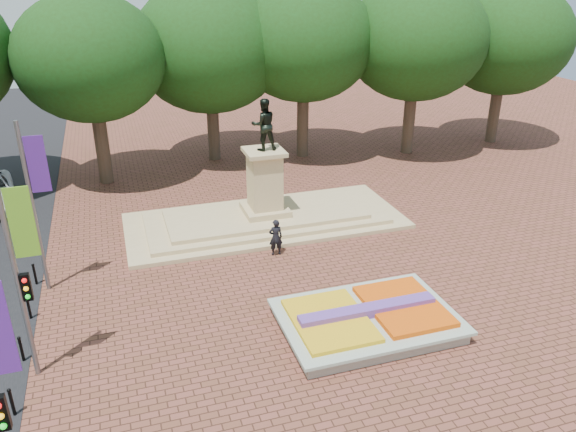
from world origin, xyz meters
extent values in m
plane|color=brown|center=(0.00, 0.00, 0.00)|extent=(90.00, 90.00, 0.00)
cube|color=gray|center=(1.00, -2.00, 0.23)|extent=(6.00, 4.00, 0.45)
cube|color=#B7C3B1|center=(1.00, -2.00, 0.50)|extent=(6.30, 4.30, 0.12)
cube|color=#F65F0D|center=(2.45, -2.00, 0.63)|extent=(2.60, 3.40, 0.22)
cube|color=gold|center=(-0.45, -2.00, 0.62)|extent=(2.60, 3.40, 0.18)
cube|color=#533592|center=(1.00, -2.00, 0.72)|extent=(5.20, 0.55, 0.38)
cube|color=tan|center=(0.00, 8.00, 0.10)|extent=(14.00, 6.00, 0.20)
cube|color=tan|center=(0.00, 8.00, 0.30)|extent=(12.00, 5.00, 0.20)
cube|color=tan|center=(0.00, 8.00, 0.50)|extent=(10.00, 4.00, 0.20)
cube|color=tan|center=(0.00, 8.00, 0.75)|extent=(2.20, 2.20, 0.30)
cube|color=tan|center=(0.00, 8.00, 2.30)|extent=(1.50, 1.50, 2.80)
cube|color=tan|center=(0.00, 8.00, 3.80)|extent=(1.90, 1.90, 0.20)
imported|color=black|center=(0.00, 8.00, 5.15)|extent=(1.22, 0.95, 2.50)
cylinder|color=#3A281F|center=(-8.00, 18.00, 2.00)|extent=(0.80, 0.80, 4.00)
ellipsoid|color=#17340E|center=(-8.00, 18.00, 6.69)|extent=(8.80, 8.80, 7.48)
cylinder|color=#3A281F|center=(-1.00, 18.00, 2.00)|extent=(0.80, 0.80, 4.00)
ellipsoid|color=#17340E|center=(-1.00, 18.00, 6.69)|extent=(8.80, 8.80, 7.48)
cylinder|color=#3A281F|center=(6.00, 18.00, 2.00)|extent=(0.80, 0.80, 4.00)
ellipsoid|color=#17340E|center=(6.00, 18.00, 6.69)|extent=(8.80, 8.80, 7.48)
cylinder|color=#3A281F|center=(13.00, 18.00, 2.00)|extent=(0.80, 0.80, 4.00)
ellipsoid|color=#17340E|center=(13.00, 18.00, 6.69)|extent=(8.80, 8.80, 7.48)
cylinder|color=#3A281F|center=(20.00, 18.00, 2.00)|extent=(0.80, 0.80, 4.00)
ellipsoid|color=#17340E|center=(20.00, 18.00, 6.69)|extent=(8.80, 8.80, 7.48)
cylinder|color=slate|center=(-10.20, -1.00, 3.50)|extent=(0.16, 0.16, 7.00)
cube|color=#6BAD22|center=(-9.75, -1.00, 5.30)|extent=(0.70, 0.04, 2.20)
cylinder|color=slate|center=(-10.20, 4.50, 3.50)|extent=(0.16, 0.16, 7.00)
cube|color=#522189|center=(-9.75, 4.50, 5.30)|extent=(0.70, 0.04, 2.20)
cube|color=black|center=(-10.00, -6.50, 3.20)|extent=(0.28, 0.18, 0.90)
cube|color=black|center=(-10.00, -1.00, 3.20)|extent=(0.28, 0.18, 0.90)
cylinder|color=black|center=(-10.70, -2.80, 0.45)|extent=(0.10, 0.10, 0.90)
sphere|color=black|center=(-10.70, -2.80, 0.92)|extent=(0.12, 0.12, 0.12)
cylinder|color=black|center=(-10.70, -0.20, 0.45)|extent=(0.10, 0.10, 0.90)
sphere|color=black|center=(-10.70, -0.20, 0.92)|extent=(0.12, 0.12, 0.12)
cylinder|color=black|center=(-10.70, 2.40, 0.45)|extent=(0.10, 0.10, 0.90)
sphere|color=black|center=(-10.70, 2.40, 0.92)|extent=(0.12, 0.12, 0.12)
cylinder|color=black|center=(-10.70, 5.00, 0.45)|extent=(0.10, 0.10, 0.90)
sphere|color=black|center=(-10.70, 5.00, 0.92)|extent=(0.12, 0.12, 0.12)
imported|color=black|center=(-0.50, 4.50, 0.87)|extent=(0.66, 0.45, 1.74)
camera|label=1|loc=(-6.97, -17.32, 12.02)|focal=35.00mm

